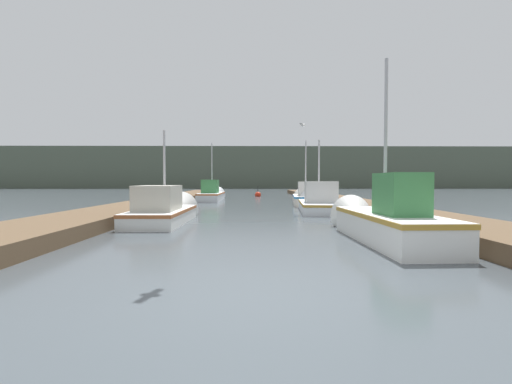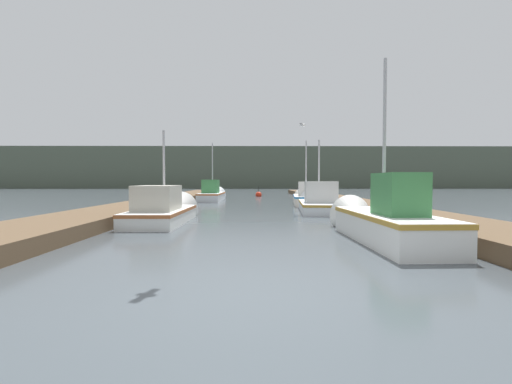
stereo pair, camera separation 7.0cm
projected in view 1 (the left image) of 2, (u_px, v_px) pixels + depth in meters
ground_plane at (259, 295)px, 4.34m from camera, size 200.00×200.00×0.00m
dock_left at (162, 202)px, 20.24m from camera, size 2.49×40.00×0.39m
dock_right at (344, 202)px, 20.40m from camera, size 2.49×40.00×0.39m
distant_shore_ridge at (252, 169)px, 71.64m from camera, size 120.00×16.00×7.91m
fishing_boat_0 at (382, 220)px, 8.44m from camera, size 1.51×5.01×4.68m
fishing_boat_1 at (166, 210)px, 12.11m from camera, size 1.67×4.91×3.71m
fishing_boat_2 at (318, 202)px, 16.72m from camera, size 2.23×5.75×3.97m
fishing_boat_3 at (305, 197)px, 21.19m from camera, size 1.96×5.32×4.31m
fishing_boat_4 at (212, 194)px, 25.37m from camera, size 1.57×5.92×4.63m
mooring_piling_0 at (172, 198)px, 17.09m from camera, size 0.36×0.36×1.15m
mooring_piling_1 at (330, 195)px, 18.92m from camera, size 0.30×0.30×1.34m
channel_buoy at (258, 195)px, 31.35m from camera, size 0.56×0.56×1.06m
seagull_lead at (303, 125)px, 15.58m from camera, size 0.37×0.54×0.12m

